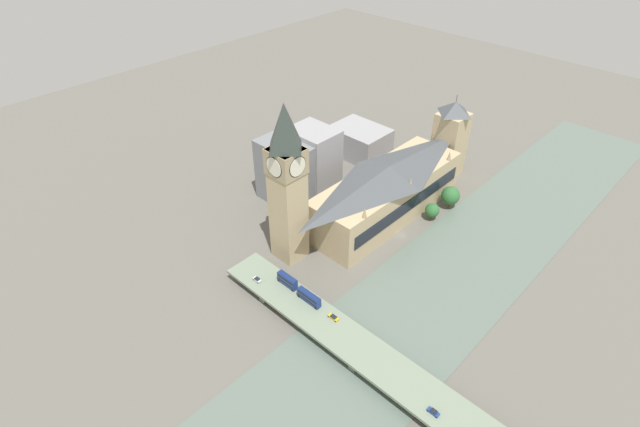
{
  "coord_description": "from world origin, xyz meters",
  "views": [
    {
      "loc": [
        -101.8,
        164.96,
        153.49
      ],
      "look_at": [
        22.08,
        35.09,
        20.82
      ],
      "focal_mm": 28.0,
      "sensor_mm": 36.0,
      "label": 1
    }
  ],
  "objects": [
    {
      "name": "tree_embankment_mid",
      "position": [
        -2.71,
        -20.82,
        5.56
      ],
      "size": [
        7.3,
        7.3,
        9.22
      ],
      "color": "brown",
      "rests_on": "ground_plane"
    },
    {
      "name": "victoria_tower",
      "position": [
        16.99,
        -64.4,
        21.98
      ],
      "size": [
        15.13,
        15.13,
        47.96
      ],
      "color": "tan",
      "rests_on": "ground_plane"
    },
    {
      "name": "tree_embankment_near",
      "position": [
        -3.5,
        -36.24,
        7.26
      ],
      "size": [
        9.71,
        9.71,
        12.12
      ],
      "color": "brown",
      "rests_on": "ground_plane"
    },
    {
      "name": "double_decker_bus_rear",
      "position": [
        11.64,
        65.69,
        8.05
      ],
      "size": [
        10.04,
        2.65,
        5.0
      ],
      "color": "navy",
      "rests_on": "road_bridge"
    },
    {
      "name": "car_southbound_lead",
      "position": [
        -65.29,
        73.43,
        6.01
      ],
      "size": [
        4.08,
        1.75,
        1.46
      ],
      "color": "navy",
      "rests_on": "road_bridge"
    },
    {
      "name": "road_bridge",
      "position": [
        -33.13,
        69.67,
        4.28
      ],
      "size": [
        140.53,
        16.54,
        5.3
      ],
      "color": "#5D6A59",
      "rests_on": "ground_plane"
    },
    {
      "name": "double_decker_bus_lead",
      "position": [
        -1.53,
        66.25,
        7.86
      ],
      "size": [
        11.48,
        2.54,
        4.61
      ],
      "color": "navy",
      "rests_on": "road_bridge"
    },
    {
      "name": "car_northbound_lead",
      "position": [
        -14.62,
        66.05,
        5.96
      ],
      "size": [
        4.57,
        1.78,
        1.33
      ],
      "color": "gold",
      "rests_on": "road_bridge"
    },
    {
      "name": "city_block_west",
      "position": [
        63.26,
        14.48,
        16.92
      ],
      "size": [
        29.05,
        24.6,
        33.84
      ],
      "color": "slate",
      "rests_on": "ground_plane"
    },
    {
      "name": "city_block_east",
      "position": [
        67.19,
        -47.23,
        8.61
      ],
      "size": [
        32.99,
        25.13,
        17.23
      ],
      "color": "#939399",
      "rests_on": "ground_plane"
    },
    {
      "name": "parliament_hall",
      "position": [
        16.93,
        -8.0,
        14.28
      ],
      "size": [
        28.33,
        89.67,
        28.72
      ],
      "color": "tan",
      "rests_on": "ground_plane"
    },
    {
      "name": "clock_tower",
      "position": [
        29.72,
        47.12,
        39.96
      ],
      "size": [
        13.8,
        13.8,
        75.41
      ],
      "color": "tan",
      "rests_on": "ground_plane"
    },
    {
      "name": "car_northbound_mid",
      "position": [
        22.76,
        72.88,
        6.02
      ],
      "size": [
        3.99,
        1.92,
        1.44
      ],
      "color": "silver",
      "rests_on": "road_bridge"
    },
    {
      "name": "ground_plane",
      "position": [
        0.0,
        0.0,
        0.0
      ],
      "size": [
        600.0,
        600.0,
        0.0
      ],
      "primitive_type": "plane",
      "color": "#605E56"
    },
    {
      "name": "city_block_center",
      "position": [
        59.76,
        0.59,
        18.21
      ],
      "size": [
        24.44,
        19.76,
        36.42
      ],
      "color": "#939399",
      "rests_on": "ground_plane"
    },
    {
      "name": "river_water",
      "position": [
        -33.13,
        0.0,
        0.15
      ],
      "size": [
        54.26,
        360.0,
        0.3
      ],
      "primitive_type": "cube",
      "color": "slate",
      "rests_on": "ground_plane"
    }
  ]
}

